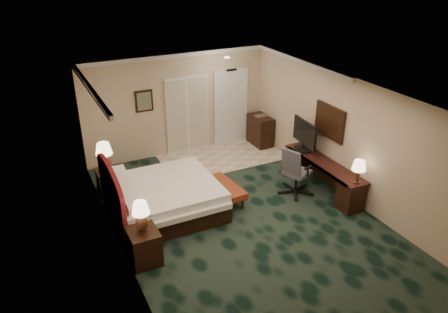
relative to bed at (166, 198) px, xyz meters
name	(u,v)px	position (x,y,z in m)	size (l,w,h in m)	color
floor	(245,220)	(1.34, -1.02, -0.34)	(5.00, 7.50, 0.00)	black
ceiling	(248,95)	(1.34, -1.02, 2.36)	(5.00, 7.50, 0.00)	white
wall_back	(178,105)	(1.34, 2.73, 1.01)	(5.00, 0.00, 2.70)	beige
wall_front	(393,283)	(1.34, -4.77, 1.01)	(5.00, 0.00, 2.70)	beige
wall_left	(118,191)	(-1.16, -1.02, 1.01)	(0.00, 7.50, 2.70)	beige
wall_right	(348,139)	(3.84, -1.02, 1.01)	(0.00, 7.50, 2.70)	beige
crown_molding	(248,97)	(1.34, -1.02, 2.31)	(5.00, 7.50, 0.10)	white
tile_patch	(223,157)	(2.24, 1.88, -0.33)	(3.20, 1.70, 0.01)	beige
headboard	(112,196)	(-1.10, -0.02, 0.36)	(0.12, 2.00, 1.40)	#4D1117
entry_door	(231,107)	(2.89, 2.70, 0.71)	(1.02, 0.06, 2.18)	white
closet_doors	(187,115)	(1.59, 2.69, 0.71)	(1.20, 0.06, 2.10)	#B9B29F
wall_art	(144,101)	(0.44, 2.69, 1.26)	(0.45, 0.06, 0.55)	#466A55
wall_mirror	(330,122)	(3.80, -0.42, 1.21)	(0.05, 0.95, 0.75)	white
bed	(166,198)	(0.00, 0.00, 0.00)	(2.12, 1.96, 0.67)	white
nightstand_near	(144,246)	(-0.88, -1.36, -0.02)	(0.51, 0.59, 0.64)	black
nightstand_far	(108,181)	(-0.92, 1.38, -0.06)	(0.45, 0.51, 0.56)	black
lamp_near	(141,217)	(-0.88, -1.35, 0.60)	(0.31, 0.31, 0.58)	black
lamp_far	(105,157)	(-0.92, 1.34, 0.56)	(0.37, 0.37, 0.69)	black
bed_bench	(226,192)	(1.36, -0.12, -0.14)	(0.40, 1.15, 0.39)	maroon
desk	(323,176)	(3.56, -0.67, 0.01)	(0.52, 2.40, 0.69)	black
tv	(304,136)	(3.52, 0.08, 0.73)	(0.08, 0.96, 0.75)	black
desk_lamp	(358,172)	(3.57, -1.73, 0.61)	(0.29, 0.29, 0.51)	black
desk_chair	(297,170)	(2.92, -0.54, 0.25)	(0.68, 0.63, 1.16)	#464752
minibar	(260,130)	(3.57, 2.18, 0.09)	(0.44, 0.80, 0.84)	black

